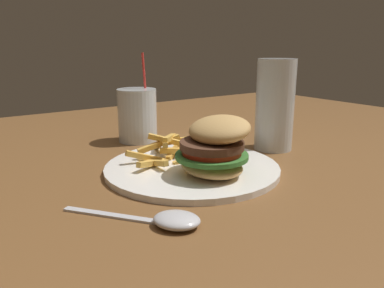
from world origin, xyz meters
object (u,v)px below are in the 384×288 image
(juice_glass, at_px, (138,118))
(beer_glass, at_px, (275,109))
(spoon, at_px, (171,220))
(meal_plate_near, at_px, (201,157))

(juice_glass, bearing_deg, beer_glass, 42.44)
(beer_glass, xyz_separation_m, spoon, (0.17, -0.35, -0.08))
(beer_glass, bearing_deg, juice_glass, -137.56)
(spoon, bearing_deg, meal_plate_near, 94.80)
(beer_glass, height_order, juice_glass, juice_glass)
(spoon, bearing_deg, beer_glass, 77.88)
(meal_plate_near, height_order, spoon, meal_plate_near)
(meal_plate_near, relative_size, beer_glass, 1.62)
(beer_glass, distance_m, spoon, 0.39)
(meal_plate_near, relative_size, juice_glass, 1.55)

